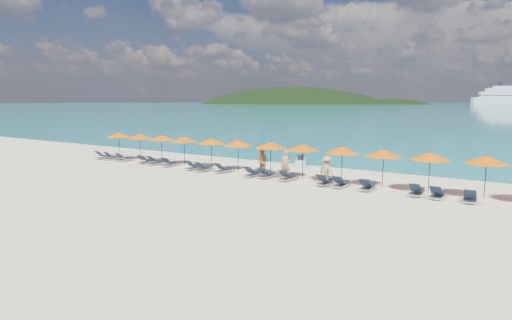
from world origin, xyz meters
The scene contains 37 objects.
ground centered at (0.00, 0.00, 0.00)m, with size 1400.00×1400.00×0.00m, color beige.
headland_main centered at (-300.00, 540.00, -38.00)m, with size 374.00×242.00×126.50m.
headland_small centered at (-150.00, 560.00, -35.00)m, with size 162.00×126.00×85.50m.
jetski centered at (-0.18, 9.49, 0.31)m, with size 1.62×2.27×0.76m.
beachgoer_a centered at (1.70, 3.89, 0.94)m, with size 0.69×0.45×1.89m, color tan.
beachgoer_b centered at (-0.33, 4.30, 0.91)m, with size 0.89×0.51×1.82m, color tan.
beachgoer_c centered at (4.67, 3.60, 0.86)m, with size 1.12×0.52×1.73m, color tan.
umbrella_0 centered at (-15.53, 4.70, 2.02)m, with size 2.10×2.10×2.28m.
umbrella_1 centered at (-12.84, 4.67, 2.02)m, with size 2.10×2.10×2.28m.
umbrella_2 centered at (-10.39, 4.78, 2.02)m, with size 2.10×2.10×2.28m.
umbrella_3 centered at (-7.82, 4.68, 2.02)m, with size 2.10×2.10×2.28m.
umbrella_4 centered at (-5.11, 4.71, 2.02)m, with size 2.10×2.10×2.28m.
umbrella_5 centered at (-2.61, 4.63, 2.02)m, with size 2.10×2.10×2.28m.
umbrella_6 centered at (0.05, 4.69, 2.02)m, with size 2.10×2.10×2.28m.
umbrella_7 centered at (2.53, 4.61, 2.02)m, with size 2.10×2.10×2.28m.
umbrella_8 centered at (5.16, 4.70, 2.02)m, with size 2.10×2.10×2.28m.
umbrella_9 centered at (7.73, 4.54, 2.02)m, with size 2.10×2.10×2.28m.
umbrella_10 centered at (10.24, 4.55, 2.02)m, with size 2.10×2.10×2.28m.
umbrella_11 centered at (12.93, 4.68, 2.02)m, with size 2.10×2.10×2.28m.
lounger_0 centered at (-16.05, 3.46, 0.24)m, with size 0.66×1.72×0.66m.
lounger_1 centered at (-14.94, 3.49, 0.24)m, with size 0.64×1.71×0.66m.
lounger_2 centered at (-13.47, 3.54, 0.24)m, with size 0.71×1.73×0.66m.
lounger_3 centered at (-10.96, 3.64, 0.24)m, with size 0.79×1.75×0.66m.
lounger_4 centered at (-9.77, 3.63, 0.24)m, with size 0.64×1.71×0.66m.
lounger_5 centered at (-8.29, 3.63, 0.24)m, with size 0.78×1.75×0.66m.
lounger_6 centered at (-5.70, 3.45, 0.24)m, with size 0.65×1.71×0.66m.
lounger_7 centered at (-4.62, 3.28, 0.24)m, with size 0.64×1.71×0.66m.
lounger_8 centered at (-3.13, 3.65, 0.24)m, with size 0.72×1.73×0.66m.
lounger_9 centered at (-0.53, 3.49, 0.24)m, with size 0.67×1.72×0.66m.
lounger_10 centered at (0.55, 3.54, 0.24)m, with size 0.76×1.75×0.66m.
lounger_11 centered at (2.09, 3.52, 0.24)m, with size 0.68×1.72×0.66m.
lounger_12 centered at (4.69, 3.39, 0.24)m, with size 0.62×1.70×0.66m.
lounger_13 centered at (5.68, 3.42, 0.24)m, with size 0.70×1.73×0.66m.
lounger_14 centered at (7.24, 3.44, 0.24)m, with size 0.73×1.74×0.66m.
lounger_15 centered at (9.87, 3.60, 0.24)m, with size 0.69×1.72×0.66m.
lounger_16 centered at (10.93, 3.48, 0.24)m, with size 0.64×1.71×0.66m.
lounger_17 centered at (12.42, 3.51, 0.24)m, with size 0.79×1.75×0.66m.
Camera 1 is at (15.11, -19.60, 4.99)m, focal length 30.00 mm.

